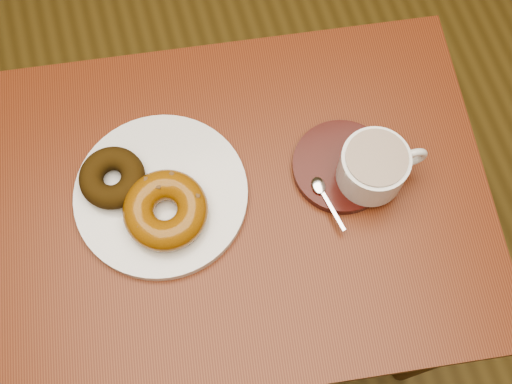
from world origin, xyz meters
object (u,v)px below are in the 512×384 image
object	(u,v)px
cafe_table	(244,223)
coffee_cup	(374,167)
saucer	(342,166)
donut_plate	(161,195)

from	to	relation	value
cafe_table	coffee_cup	size ratio (longest dim) A/B	6.14
cafe_table	coffee_cup	xyz separation A→B (m)	(0.19, -0.02, 0.16)
cafe_table	saucer	distance (m)	0.19
cafe_table	coffee_cup	world-z (taller)	coffee_cup
donut_plate	saucer	xyz separation A→B (m)	(0.27, -0.03, 0.00)
cafe_table	donut_plate	world-z (taller)	donut_plate
donut_plate	cafe_table	bearing A→B (deg)	-18.75
saucer	coffee_cup	distance (m)	0.06
cafe_table	saucer	world-z (taller)	saucer
donut_plate	coffee_cup	xyz separation A→B (m)	(0.30, -0.06, 0.04)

